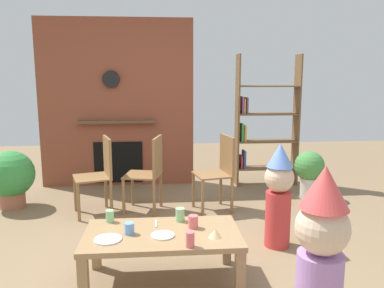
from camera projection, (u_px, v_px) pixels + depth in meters
The scene contains 20 objects.
ground_plane at pixel (179, 264), 3.34m from camera, with size 12.00×12.00×0.00m, color #846B4C.
brick_fireplace_feature at pixel (117, 104), 5.62m from camera, with size 2.20×0.28×2.40m.
bookshelf at pixel (263, 125), 5.65m from camera, with size 0.90×0.28×1.90m.
coffee_table at pixel (162, 240), 2.98m from camera, with size 1.19×0.65×0.41m.
paper_cup_near_left at pixel (193, 222), 3.05m from camera, with size 0.08×0.08×0.10m, color #E5666B.
paper_cup_near_right at pixel (180, 215), 3.19m from camera, with size 0.07×0.07×0.11m, color #8CD18C.
paper_cup_center at pixel (129, 228), 2.93m from camera, with size 0.07×0.07×0.09m, color #669EE0.
paper_cup_far_left at pixel (110, 216), 3.17m from camera, with size 0.07×0.07×0.10m, color #8CD18C.
paper_cup_far_right at pixel (190, 239), 2.71m from camera, with size 0.06×0.06×0.11m, color #E5666B.
paper_plate_front at pixel (163, 235), 2.89m from camera, with size 0.18×0.18×0.01m, color white.
paper_plate_rear at pixel (108, 239), 2.82m from camera, with size 0.20×0.20×0.01m, color white.
birthday_cake_slice at pixel (215, 233), 2.87m from camera, with size 0.10×0.10×0.06m, color #EAC68C.
table_fork at pixel (156, 224), 3.13m from camera, with size 0.15×0.02×0.01m, color silver.
child_with_cone_hat at pixel (321, 255), 2.21m from camera, with size 0.31×0.31×1.11m.
child_in_pink at pixel (279, 193), 3.61m from camera, with size 0.27×0.27×0.99m.
dining_chair_left at pixel (100, 171), 4.49m from camera, with size 0.50×0.50×0.90m.
dining_chair_middle at pixel (150, 169), 4.55m from camera, with size 0.48×0.48×0.90m.
dining_chair_right at pixel (220, 168), 4.61m from camera, with size 0.48×0.48×0.90m.
potted_plant_tall at pixel (309, 170), 5.08m from camera, with size 0.39×0.39×0.63m.
potted_plant_short at pixel (11, 176), 4.70m from camera, with size 0.56×0.56×0.71m.
Camera 1 is at (-0.15, -3.11, 1.59)m, focal length 36.29 mm.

